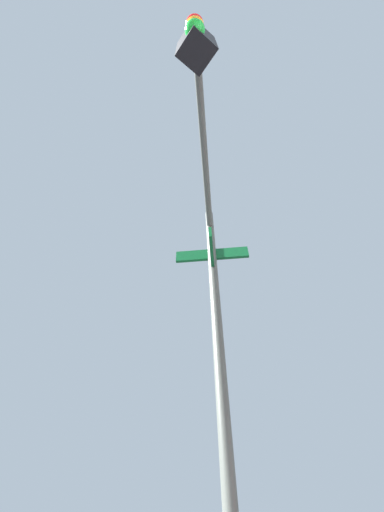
# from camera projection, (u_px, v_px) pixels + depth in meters

# --- Properties ---
(traffic_signal_near) EXTENTS (2.25, 2.43, 5.78)m
(traffic_signal_near) POSITION_uv_depth(u_px,v_px,m) (208.00, 209.00, 3.49)
(traffic_signal_near) COLOR #474C47
(traffic_signal_near) RESTS_ON ground_plane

